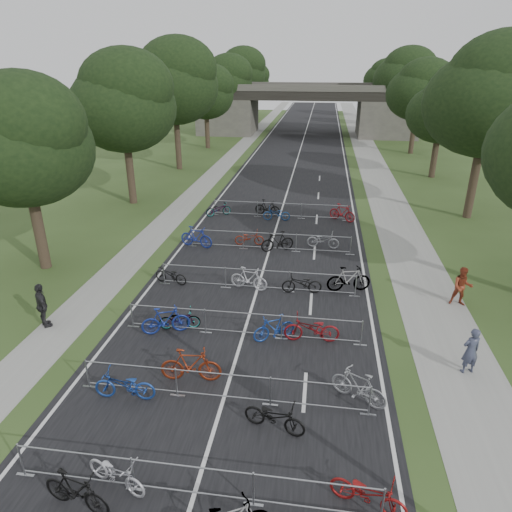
{
  "coord_description": "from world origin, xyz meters",
  "views": [
    {
      "loc": [
        2.73,
        -4.24,
        10.16
      ],
      "look_at": [
        -0.28,
        16.54,
        1.1
      ],
      "focal_mm": 32.0,
      "sensor_mm": 36.0,
      "label": 1
    }
  ],
  "objects": [
    {
      "name": "tree_left_1",
      "position": [
        -11.39,
        27.93,
        7.3
      ],
      "size": [
        7.56,
        7.56,
        11.53
      ],
      "color": "#33261C",
      "rests_on": "ground"
    },
    {
      "name": "pedestrian_b",
      "position": [
        9.2,
        14.88,
        0.91
      ],
      "size": [
        0.93,
        0.75,
        1.81
      ],
      "primitive_type": "imported",
      "rotation": [
        0.0,
        0.0,
        -0.08
      ],
      "color": "maroon",
      "rests_on": "ground"
    },
    {
      "name": "bike_10",
      "position": [
        1.78,
        6.17,
        0.5
      ],
      "size": [
        2.02,
        1.13,
        1.0
      ],
      "primitive_type": "imported",
      "rotation": [
        0.0,
        0.0,
        1.31
      ],
      "color": "black",
      "rests_on": "ground"
    },
    {
      "name": "sidewalk_right",
      "position": [
        8.0,
        50.0,
        0.01
      ],
      "size": [
        3.0,
        140.0,
        0.01
      ],
      "primitive_type": "cube",
      "color": "gray",
      "rests_on": "ground"
    },
    {
      "name": "bike_17",
      "position": [
        -0.4,
        15.02,
        0.56
      ],
      "size": [
        1.94,
        0.92,
        1.12
      ],
      "primitive_type": "imported",
      "rotation": [
        0.0,
        0.0,
        1.36
      ],
      "color": "#B7B7C0",
      "rests_on": "ground"
    },
    {
      "name": "tree_left_3",
      "position": [
        -11.39,
        51.93,
        6.49
      ],
      "size": [
        6.72,
        6.72,
        10.25
      ],
      "color": "#33261C",
      "rests_on": "ground"
    },
    {
      "name": "barrier_row_6",
      "position": [
        0.0,
        26.0,
        0.55
      ],
      "size": [
        9.7,
        0.08,
        1.1
      ],
      "color": "#94979B",
      "rests_on": "ground"
    },
    {
      "name": "overpass_bridge",
      "position": [
        0.0,
        65.0,
        3.53
      ],
      "size": [
        31.0,
        8.0,
        7.05
      ],
      "color": "#4F4D46",
      "rests_on": "ground"
    },
    {
      "name": "road",
      "position": [
        0.0,
        50.0,
        0.01
      ],
      "size": [
        11.0,
        140.0,
        0.01
      ],
      "primitive_type": "cube",
      "color": "black",
      "rests_on": "ground"
    },
    {
      "name": "barrier_row_1",
      "position": [
        0.0,
        3.6,
        0.55
      ],
      "size": [
        9.7,
        0.08,
        1.1
      ],
      "color": "#94979B",
      "rests_on": "ground"
    },
    {
      "name": "bike_15",
      "position": [
        2.71,
        11.0,
        0.57
      ],
      "size": [
        2.2,
        0.91,
        1.13
      ],
      "primitive_type": "imported",
      "rotation": [
        0.0,
        0.0,
        4.79
      ],
      "color": "maroon",
      "rests_on": "ground"
    },
    {
      "name": "tree_left_6",
      "position": [
        -11.39,
        87.93,
        6.49
      ],
      "size": [
        6.72,
        6.72,
        10.25
      ],
      "color": "#33261C",
      "rests_on": "ground"
    },
    {
      "name": "bike_18",
      "position": [
        2.12,
        14.99,
        0.49
      ],
      "size": [
        1.94,
        0.85,
        0.99
      ],
      "primitive_type": "imported",
      "rotation": [
        0.0,
        0.0,
        4.82
      ],
      "color": "black",
      "rests_on": "ground"
    },
    {
      "name": "tree_right_2",
      "position": [
        13.11,
        39.93,
        5.95
      ],
      "size": [
        6.16,
        6.16,
        9.39
      ],
      "color": "#33261C",
      "rests_on": "ground"
    },
    {
      "name": "bike_14",
      "position": [
        1.25,
        10.93,
        0.53
      ],
      "size": [
        1.77,
        1.32,
        1.06
      ],
      "primitive_type": "imported",
      "rotation": [
        0.0,
        0.0,
        5.24
      ],
      "color": "#1A3D93",
      "rests_on": "ground"
    },
    {
      "name": "sidewalk_left",
      "position": [
        -7.5,
        50.0,
        0.01
      ],
      "size": [
        2.0,
        140.0,
        0.01
      ],
      "primitive_type": "cube",
      "color": "gray",
      "rests_on": "ground"
    },
    {
      "name": "tree_right_5",
      "position": [
        13.11,
        75.93,
        5.95
      ],
      "size": [
        6.16,
        6.16,
        9.39
      ],
      "color": "#33261C",
      "rests_on": "ground"
    },
    {
      "name": "bike_19",
      "position": [
        4.3,
        15.51,
        0.63
      ],
      "size": [
        2.17,
        1.04,
        1.26
      ],
      "primitive_type": "imported",
      "rotation": [
        0.0,
        0.0,
        1.79
      ],
      "color": "#94979B",
      "rests_on": "ground"
    },
    {
      "name": "barrier_row_2",
      "position": [
        0.0,
        7.2,
        0.55
      ],
      "size": [
        9.7,
        0.08,
        1.1
      ],
      "color": "#94979B",
      "rests_on": "ground"
    },
    {
      "name": "bike_7",
      "position": [
        4.3,
        3.93,
        0.5
      ],
      "size": [
        2.03,
        1.24,
        1.01
      ],
      "primitive_type": "imported",
      "rotation": [
        0.0,
        0.0,
        1.25
      ],
      "color": "maroon",
      "rests_on": "ground"
    },
    {
      "name": "barrier_row_3",
      "position": [
        0.0,
        11.0,
        0.55
      ],
      "size": [
        9.7,
        0.08,
        1.1
      ],
      "color": "#94979B",
      "rests_on": "ground"
    },
    {
      "name": "pedestrian_c",
      "position": [
        -8.2,
        10.54,
        0.96
      ],
      "size": [
        1.13,
        1.13,
        1.93
      ],
      "primitive_type": "imported",
      "rotation": [
        0.0,
        0.0,
        2.36
      ],
      "color": "black",
      "rests_on": "ground"
    },
    {
      "name": "bike_16",
      "position": [
        -4.3,
        15.07,
        0.46
      ],
      "size": [
        1.83,
        1.0,
        0.91
      ],
      "primitive_type": "imported",
      "rotation": [
        0.0,
        0.0,
        4.47
      ],
      "color": "black",
      "rests_on": "ground"
    },
    {
      "name": "tree_right_6",
      "position": [
        13.11,
        87.93,
        6.92
      ],
      "size": [
        7.17,
        7.17,
        10.93
      ],
      "color": "#33261C",
      "rests_on": "ground"
    },
    {
      "name": "tree_left_2",
      "position": [
        -11.39,
        39.93,
        8.12
      ],
      "size": [
        8.4,
        8.4,
        12.81
      ],
      "color": "#33261C",
      "rests_on": "ground"
    },
    {
      "name": "bike_8",
      "position": [
        -3.15,
        6.83,
        0.53
      ],
      "size": [
        2.04,
        0.8,
        1.05
      ],
      "primitive_type": "imported",
      "rotation": [
        0.0,
        0.0,
        4.77
      ],
      "color": "#1A3D93",
      "rests_on": "ground"
    },
    {
      "name": "bike_4",
      "position": [
        -2.7,
        2.9,
        0.57
      ],
      "size": [
        1.97,
        0.92,
        1.14
      ],
      "primitive_type": "imported",
      "rotation": [
        0.0,
        0.0,
        1.36
      ],
      "color": "black",
      "rests_on": "ground"
    },
    {
      "name": "bike_24",
      "position": [
        -4.29,
        25.79,
        0.48
      ],
      "size": [
        1.9,
        1.54,
        0.97
      ],
      "primitive_type": "imported",
      "rotation": [
        0.0,
        0.0,
        2.14
      ],
      "color": "#94979B",
      "rests_on": "ground"
    },
    {
      "name": "bike_21",
      "position": [
        -1.27,
        20.65,
        0.45
      ],
      "size": [
        1.79,
        0.81,
        0.91
      ],
      "primitive_type": "imported",
      "rotation": [
        0.0,
        0.0,
        1.7
      ],
      "color": "maroon",
      "rests_on": "ground"
    },
    {
      "name": "bike_13",
      "position": [
        -2.64,
        11.16,
        0.44
      ],
      "size": [
        1.77,
        0.95,
        0.88
      ],
      "primitive_type": "imported",
      "rotation": [
        0.0,
        0.0,
        1.8
      ],
      "color": "#94979B",
      "rests_on": "ground"
    },
    {
      "name": "tree_left_0",
      "position": [
        -11.39,
        15.93,
        6.49
      ],
      "size": [
        6.72,
        6.72,
        10.25
      ],
      "color": "#33261C",
      "rests_on": "ground"
    },
    {
      "name": "tree_right_1",
      "position": [
        13.11,
        27.93,
        7.9
      ],
      "size": [
        8.18,
        8.18,
        12.47
      ],
      "color": "#33261C",
      "rests_on": "ground"
    },
    {
      "name": "bike_5",
      "position": [
        -2.01,
        3.62,
        0.49
      ],
      "size": [
        1.96,
        1.21,
        0.97
      ],
      "primitive_type": "imported",
      "rotation": [
        0.0,
        0.0,
        1.24
      ],
      "color": "silver",
      "rests_on": "ground"
    },
    {
      "name": "tree_left_4",
      "position": [
        -11.39,
        63.93,
        7.3
      ],
      "size": [
        7.56,
        7.56,
        11.53
      ],
      "color": "#33261C",
      "rests_on": "ground"
    },
    {
      "name": "barrier_row_4",
      "position": [
        0.0,
        15.0,
        0.55
      ],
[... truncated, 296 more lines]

